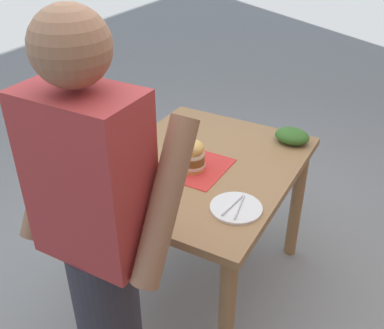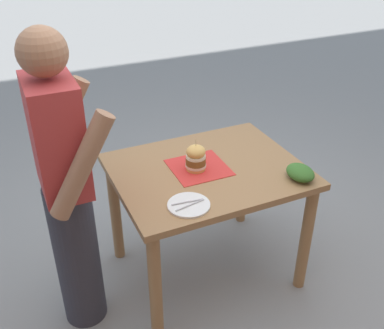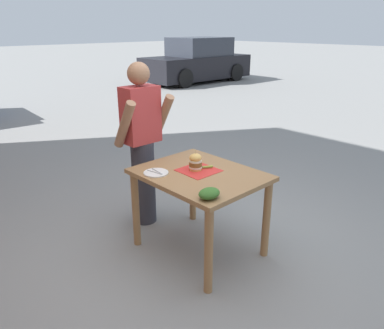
# 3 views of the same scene
# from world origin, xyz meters

# --- Properties ---
(ground_plane) EXTENTS (80.00, 80.00, 0.00)m
(ground_plane) POSITION_xyz_m (0.00, 0.00, 0.00)
(ground_plane) COLOR gray
(patio_table) EXTENTS (0.87, 1.08, 0.79)m
(patio_table) POSITION_xyz_m (0.00, 0.00, 0.66)
(patio_table) COLOR #9E7247
(patio_table) RESTS_ON ground
(serving_paper) EXTENTS (0.32, 0.32, 0.00)m
(serving_paper) POSITION_xyz_m (0.03, 0.04, 0.79)
(serving_paper) COLOR red
(serving_paper) RESTS_ON patio_table
(sandwich) EXTENTS (0.12, 0.12, 0.19)m
(sandwich) POSITION_xyz_m (0.01, 0.07, 0.87)
(sandwich) COLOR #E5B25B
(sandwich) RESTS_ON serving_paper
(pickle_spear) EXTENTS (0.10, 0.07, 0.02)m
(pickle_spear) POSITION_xyz_m (0.12, 0.02, 0.80)
(pickle_spear) COLOR #8EA83D
(pickle_spear) RESTS_ON serving_paper
(side_plate_with_forks) EXTENTS (0.22, 0.22, 0.02)m
(side_plate_with_forks) POSITION_xyz_m (-0.29, 0.25, 0.79)
(side_plate_with_forks) COLOR white
(side_plate_with_forks) RESTS_ON patio_table
(side_salad) EXTENTS (0.18, 0.14, 0.08)m
(side_salad) POSITION_xyz_m (-0.31, -0.42, 0.83)
(side_salad) COLOR #386B28
(side_salad) RESTS_ON patio_table
(diner_across_table) EXTENTS (0.55, 0.35, 1.69)m
(diner_across_table) POSITION_xyz_m (-0.03, 0.80, 0.88)
(diner_across_table) COLOR #33333D
(diner_across_table) RESTS_ON ground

